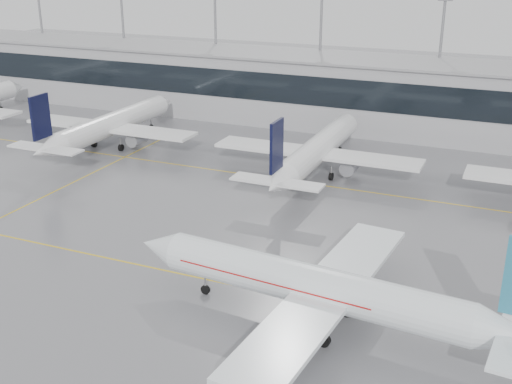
% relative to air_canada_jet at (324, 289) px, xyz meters
% --- Properties ---
extents(ground, '(320.00, 320.00, 0.00)m').
position_rel_air_canada_jet_xyz_m(ground, '(-12.90, 3.54, -3.69)').
color(ground, slate).
rests_on(ground, ground).
extents(taxi_line_main, '(120.00, 0.25, 0.01)m').
position_rel_air_canada_jet_xyz_m(taxi_line_main, '(-12.90, 3.54, -3.68)').
color(taxi_line_main, gold).
rests_on(taxi_line_main, ground).
extents(taxi_line_north, '(120.00, 0.25, 0.01)m').
position_rel_air_canada_jet_xyz_m(taxi_line_north, '(-12.90, 33.54, -3.68)').
color(taxi_line_north, gold).
rests_on(taxi_line_north, ground).
extents(taxi_line_cross, '(0.25, 60.00, 0.01)m').
position_rel_air_canada_jet_xyz_m(taxi_line_cross, '(-42.90, 18.54, -3.68)').
color(taxi_line_cross, gold).
rests_on(taxi_line_cross, ground).
extents(terminal, '(180.00, 15.00, 12.00)m').
position_rel_air_canada_jet_xyz_m(terminal, '(-12.90, 65.54, 2.31)').
color(terminal, '#9F9EA2').
rests_on(terminal, ground).
extents(terminal_glass, '(180.00, 0.20, 5.00)m').
position_rel_air_canada_jet_xyz_m(terminal_glass, '(-12.90, 57.99, 3.81)').
color(terminal_glass, black).
rests_on(terminal_glass, ground).
extents(terminal_roof, '(182.00, 16.00, 0.40)m').
position_rel_air_canada_jet_xyz_m(terminal_roof, '(-12.90, 65.54, 8.51)').
color(terminal_roof, gray).
rests_on(terminal_roof, ground).
extents(light_masts, '(156.40, 1.00, 22.60)m').
position_rel_air_canada_jet_xyz_m(light_masts, '(-12.90, 71.54, 9.66)').
color(light_masts, gray).
rests_on(light_masts, ground).
extents(air_canada_jet, '(36.89, 29.70, 11.62)m').
position_rel_air_canada_jet_xyz_m(air_canada_jet, '(0.00, 0.00, 0.00)').
color(air_canada_jet, white).
rests_on(air_canada_jet, ground).
extents(parked_jet_b, '(29.64, 36.96, 11.72)m').
position_rel_air_canada_jet_xyz_m(parked_jet_b, '(-47.90, 37.23, 0.02)').
color(parked_jet_b, white).
rests_on(parked_jet_b, ground).
extents(parked_jet_c, '(29.64, 36.96, 11.72)m').
position_rel_air_canada_jet_xyz_m(parked_jet_c, '(-12.90, 37.23, 0.02)').
color(parked_jet_c, white).
rests_on(parked_jet_c, ground).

